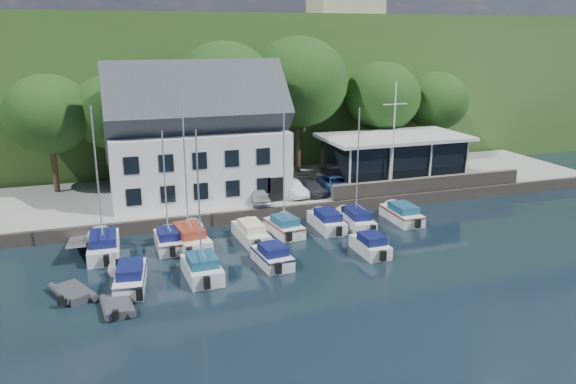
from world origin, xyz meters
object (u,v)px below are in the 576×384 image
(boat_r1_0, at_px, (98,186))
(boat_r2_0, at_px, (130,275))
(car_silver, at_px, (259,195))
(boat_r1_6, at_px, (357,170))
(dinghy_0, at_px, (73,291))
(boat_r1_7, at_px, (402,212))
(car_dgrey, at_px, (310,187))
(boat_r2_1, at_px, (199,204))
(boat_r1_2, at_px, (186,179))
(boat_r1_3, at_px, (251,231))
(boat_r2_3, at_px, (370,243))
(car_blue, at_px, (336,184))
(boat_r1_1, at_px, (165,187))
(boat_r2_2, at_px, (272,254))
(car_white, at_px, (292,188))
(harbor_building, at_px, (197,144))
(boat_r1_5, at_px, (327,219))
(club_pavilion, at_px, (393,157))
(boat_r1_4, at_px, (284,178))
(flagpole, at_px, (394,137))
(dinghy_1, at_px, (117,305))

(boat_r1_0, distance_m, boat_r2_0, 7.03)
(car_silver, distance_m, boat_r2_0, 14.98)
(boat_r1_6, relative_size, dinghy_0, 3.04)
(boat_r1_0, xyz_separation_m, boat_r1_7, (22.07, -0.20, -3.98))
(car_dgrey, bearing_deg, boat_r2_1, -138.83)
(boat_r1_6, bearing_deg, car_dgrey, 105.35)
(boat_r1_0, height_order, boat_r1_2, boat_r1_2)
(boat_r1_3, xyz_separation_m, boat_r2_3, (6.86, -4.87, -0.03))
(car_dgrey, bearing_deg, boat_r2_3, -95.49)
(car_blue, height_order, dinghy_0, car_blue)
(car_blue, xyz_separation_m, boat_r1_1, (-14.97, -6.16, 2.61))
(boat_r1_7, relative_size, boat_r2_2, 1.27)
(car_white, distance_m, boat_r1_0, 16.54)
(boat_r1_1, relative_size, boat_r1_2, 0.92)
(harbor_building, relative_size, boat_r2_0, 2.35)
(boat_r2_2, relative_size, dinghy_0, 1.65)
(boat_r1_7, bearing_deg, boat_r1_1, -178.91)
(boat_r2_0, relative_size, boat_r2_3, 1.27)
(boat_r1_5, xyz_separation_m, dinghy_0, (-17.62, -6.02, -0.37))
(boat_r1_1, bearing_deg, club_pavilion, 21.53)
(harbor_building, distance_m, boat_r1_2, 9.39)
(boat_r1_4, bearing_deg, boat_r2_2, -123.92)
(boat_r1_5, bearing_deg, boat_r2_2, -137.36)
(boat_r1_3, height_order, boat_r2_1, boat_r2_1)
(club_pavilion, height_order, boat_r2_3, club_pavilion)
(harbor_building, height_order, boat_r1_4, harbor_building)
(boat_r1_2, bearing_deg, boat_r1_4, -5.78)
(harbor_building, bearing_deg, boat_r1_6, -41.52)
(car_silver, bearing_deg, boat_r1_5, -47.21)
(club_pavilion, xyz_separation_m, boat_r2_0, (-24.52, -13.93, -2.31))
(boat_r1_2, distance_m, boat_r1_3, 5.88)
(car_silver, distance_m, boat_r1_2, 8.82)
(boat_r1_1, relative_size, dinghy_0, 2.97)
(boat_r1_2, xyz_separation_m, boat_r2_2, (4.45, -4.91, -4.03))
(harbor_building, distance_m, flagpole, 16.47)
(car_silver, relative_size, dinghy_0, 1.23)
(boat_r1_1, relative_size, boat_r2_0, 1.41)
(boat_r2_3, xyz_separation_m, dinghy_1, (-16.23, -2.97, -0.37))
(boat_r2_1, bearing_deg, boat_r1_0, 131.26)
(boat_r1_6, distance_m, dinghy_1, 19.83)
(boat_r2_0, bearing_deg, harbor_building, 73.64)
(boat_r1_0, height_order, boat_r1_7, boat_r1_0)
(boat_r1_2, bearing_deg, boat_r1_1, 170.22)
(boat_r1_4, bearing_deg, car_silver, 87.76)
(car_blue, height_order, flagpole, flagpole)
(harbor_building, height_order, boat_r2_2, harbor_building)
(boat_r1_3, xyz_separation_m, boat_r1_7, (12.23, 0.38, -0.01))
(boat_r1_6, height_order, dinghy_0, boat_r1_6)
(boat_r1_5, height_order, boat_r2_1, boat_r2_1)
(boat_r2_2, bearing_deg, boat_r1_7, 17.16)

